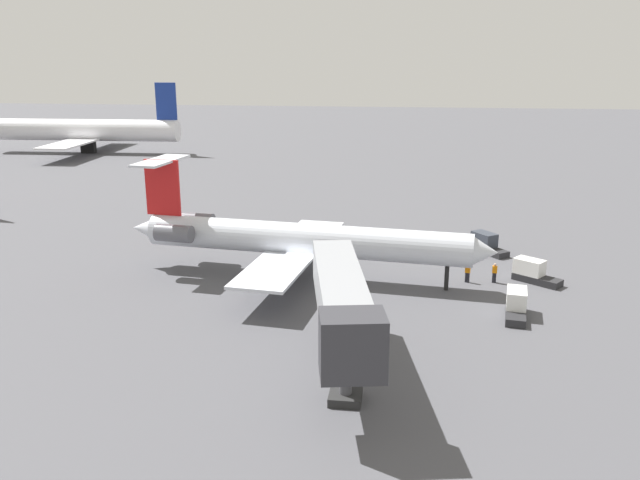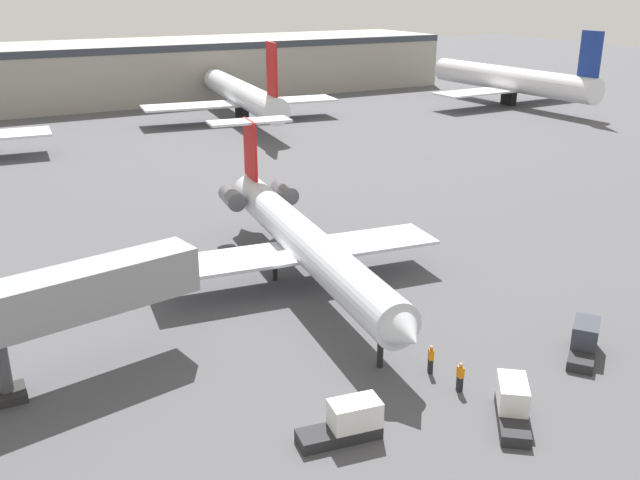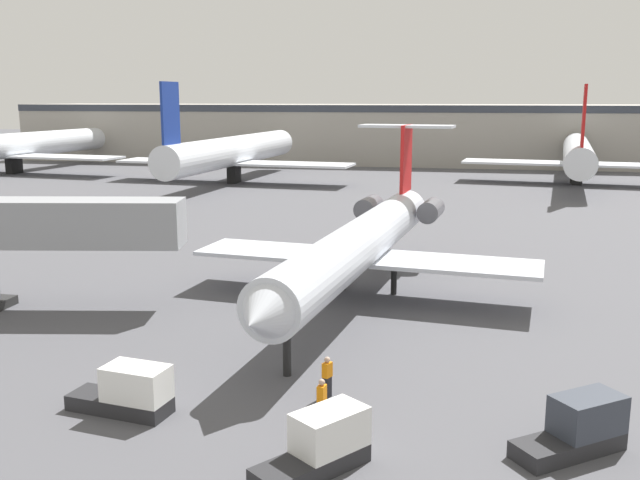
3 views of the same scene
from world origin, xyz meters
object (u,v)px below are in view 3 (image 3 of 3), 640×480
(ground_crew_loader, at_px, (322,401))
(parked_airliner_west_end, at_px, (11,146))
(baggage_tug_trailing, at_px, (579,427))
(parked_airliner_west_mid, at_px, (233,152))
(parked_airliner_centre, at_px, (578,154))
(ground_crew_marshaller, at_px, (327,377))
(regional_jet, at_px, (364,239))
(baggage_tug_lead, at_px, (129,392))
(baggage_tug_spare, at_px, (322,445))
(jet_bridge, at_px, (26,225))

(ground_crew_loader, relative_size, parked_airliner_west_end, 0.04)
(parked_airliner_west_end, bearing_deg, baggage_tug_trailing, -45.88)
(baggage_tug_trailing, xyz_separation_m, parked_airliner_west_mid, (-35.47, 70.47, 3.48))
(parked_airliner_west_end, height_order, parked_airliner_centre, parked_airliner_west_end)
(baggage_tug_trailing, bearing_deg, ground_crew_marshaller, 164.21)
(ground_crew_marshaller, relative_size, parked_airliner_west_end, 0.04)
(regional_jet, height_order, baggage_tug_trailing, regional_jet)
(baggage_tug_lead, relative_size, baggage_tug_spare, 1.03)
(baggage_tug_trailing, height_order, parked_airliner_centre, parked_airliner_centre)
(baggage_tug_trailing, xyz_separation_m, parked_airliner_west_end, (-73.30, 75.58, 3.38))
(parked_airliner_west_end, height_order, parked_airliner_west_mid, parked_airliner_west_mid)
(ground_crew_marshaller, height_order, baggage_tug_trailing, baggage_tug_trailing)
(parked_airliner_west_mid, xyz_separation_m, parked_airliner_centre, (46.53, 7.62, -0.13))
(jet_bridge, xyz_separation_m, baggage_tug_spare, (19.61, -14.23, -3.93))
(parked_airliner_west_mid, bearing_deg, baggage_tug_lead, -74.73)
(baggage_tug_lead, bearing_deg, ground_crew_loader, 5.09)
(regional_jet, xyz_separation_m, jet_bridge, (-18.14, -5.86, 1.26))
(ground_crew_loader, height_order, baggage_tug_lead, baggage_tug_lead)
(parked_airliner_west_mid, bearing_deg, regional_jet, -64.20)
(baggage_tug_trailing, bearing_deg, parked_airliner_centre, 81.94)
(regional_jet, height_order, ground_crew_marshaller, regional_jet)
(ground_crew_loader, height_order, parked_airliner_centre, parked_airliner_centre)
(regional_jet, height_order, baggage_tug_lead, regional_jet)
(regional_jet, distance_m, baggage_tug_trailing, 19.93)
(ground_crew_loader, xyz_separation_m, baggage_tug_lead, (-7.26, -0.65, -0.02))
(baggage_tug_spare, distance_m, parked_airliner_west_mid, 78.33)
(baggage_tug_spare, bearing_deg, parked_airliner_centre, 76.60)
(parked_airliner_centre, bearing_deg, ground_crew_loader, -104.38)
(jet_bridge, height_order, parked_airliner_west_mid, parked_airliner_west_mid)
(ground_crew_loader, height_order, baggage_tug_spare, baggage_tug_spare)
(parked_airliner_west_end, relative_size, parked_airliner_centre, 1.20)
(baggage_tug_spare, bearing_deg, regional_jet, 94.19)
(regional_jet, relative_size, ground_crew_marshaller, 18.96)
(regional_jet, relative_size, parked_airliner_west_mid, 0.80)
(regional_jet, height_order, parked_airliner_west_end, parked_airliner_west_end)
(jet_bridge, distance_m, parked_airliner_west_end, 78.69)
(parked_airliner_west_end, bearing_deg, ground_crew_loader, -49.43)
(baggage_tug_spare, bearing_deg, baggage_tug_lead, 161.95)
(jet_bridge, xyz_separation_m, baggage_tug_trailing, (27.84, -11.34, -3.93))
(jet_bridge, relative_size, ground_crew_loader, 9.22)
(baggage_tug_lead, bearing_deg, regional_jet, 69.83)
(regional_jet, relative_size, parked_airliner_west_end, 0.73)
(jet_bridge, height_order, parked_airliner_west_end, parked_airliner_west_end)
(jet_bridge, xyz_separation_m, parked_airliner_west_mid, (-7.62, 59.13, -0.45))
(parked_airliner_west_mid, distance_m, parked_airliner_centre, 47.15)
(jet_bridge, distance_m, ground_crew_marshaller, 21.05)
(regional_jet, relative_size, baggage_tug_spare, 7.96)
(ground_crew_marshaller, xyz_separation_m, baggage_tug_lead, (-7.03, -2.89, -0.02))
(parked_airliner_centre, bearing_deg, baggage_tug_lead, -109.13)
(ground_crew_marshaller, height_order, baggage_tug_spare, baggage_tug_spare)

